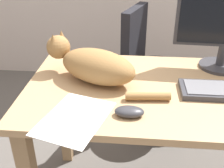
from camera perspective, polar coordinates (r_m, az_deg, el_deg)
desk at (r=1.29m, az=13.13°, el=-5.22°), size 1.34×0.69×0.73m
office_chair at (r=2.00m, az=7.95°, el=0.60°), size 0.50×0.48×0.89m
cat at (r=1.23m, az=-3.93°, el=4.11°), size 0.56×0.32×0.20m
computer_mouse at (r=1.02m, az=3.60°, el=-5.70°), size 0.11×0.06×0.04m
paper_sheet at (r=1.02m, az=-7.68°, el=-6.96°), size 0.29×0.34×0.00m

